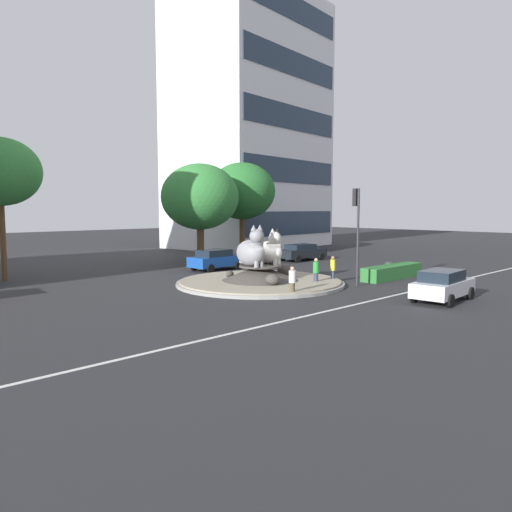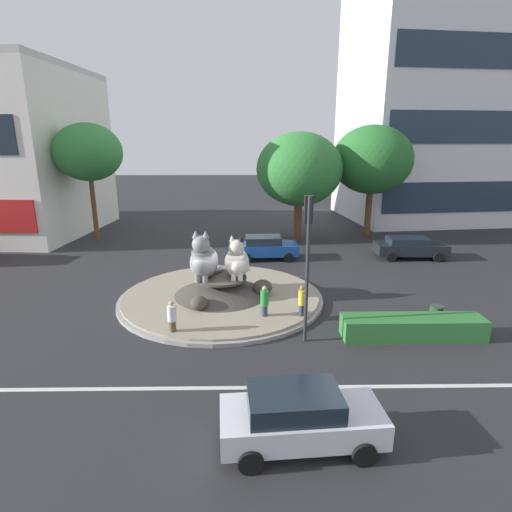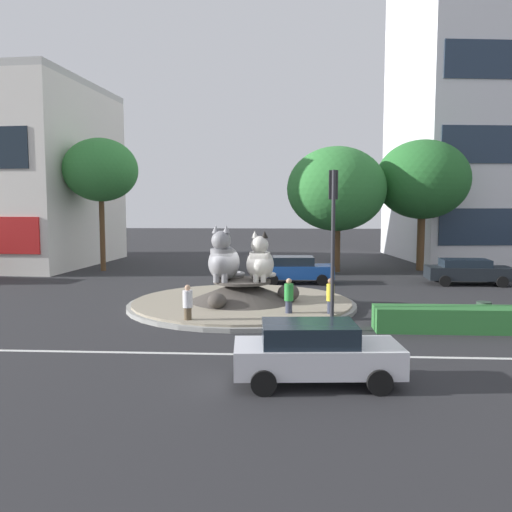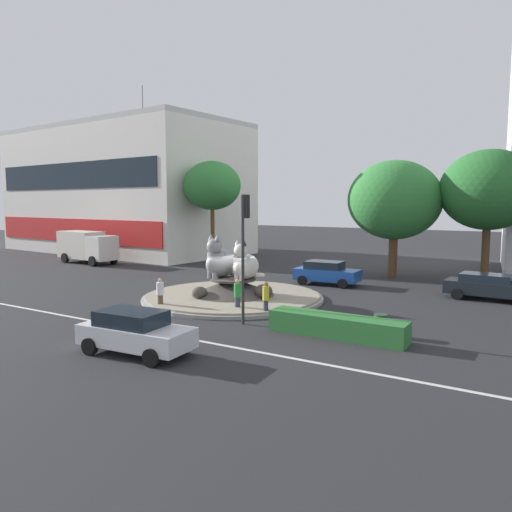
{
  "view_description": "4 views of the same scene",
  "coord_description": "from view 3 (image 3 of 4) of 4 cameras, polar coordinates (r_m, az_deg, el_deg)",
  "views": [
    {
      "loc": [
        -21.21,
        -21.55,
        4.69
      ],
      "look_at": [
        0.16,
        0.54,
        1.72
      ],
      "focal_mm": 34.65,
      "sensor_mm": 36.0,
      "label": 1
    },
    {
      "loc": [
        1.48,
        -19.44,
        7.82
      ],
      "look_at": [
        1.82,
        2.55,
        1.58
      ],
      "focal_mm": 28.37,
      "sensor_mm": 36.0,
      "label": 2
    },
    {
      "loc": [
        2.03,
        -23.93,
        4.64
      ],
      "look_at": [
        0.54,
        1.64,
        2.16
      ],
      "focal_mm": 37.4,
      "sensor_mm": 36.0,
      "label": 3
    },
    {
      "loc": [
        15.75,
        -22.93,
        5.52
      ],
      "look_at": [
        0.16,
        2.25,
        2.29
      ],
      "focal_mm": 34.46,
      "sensor_mm": 36.0,
      "label": 4
    }
  ],
  "objects": [
    {
      "name": "ground_plane",
      "position": [
        24.46,
        -1.5,
        -5.41
      ],
      "size": [
        160.0,
        160.0,
        0.0
      ],
      "primitive_type": "plane",
      "color": "#28282B"
    },
    {
      "name": "lane_centreline",
      "position": [
        16.9,
        -3.76,
        -10.41
      ],
      "size": [
        112.0,
        0.2,
        0.01
      ],
      "primitive_type": "cube",
      "color": "silver",
      "rests_on": "ground"
    },
    {
      "name": "roundabout_island",
      "position": [
        24.37,
        -1.45,
        -4.47
      ],
      "size": [
        10.36,
        10.36,
        1.22
      ],
      "color": "gray",
      "rests_on": "ground"
    },
    {
      "name": "cat_statue_grey",
      "position": [
        24.12,
        -3.48,
        -0.44
      ],
      "size": [
        1.84,
        2.62,
        2.52
      ],
      "rotation": [
        0.0,
        0.0,
        -1.66
      ],
      "color": "gray",
      "rests_on": "roundabout_island"
    },
    {
      "name": "cat_statue_white",
      "position": [
        24.08,
        0.45,
        -0.66
      ],
      "size": [
        1.41,
        2.26,
        2.27
      ],
      "rotation": [
        0.0,
        0.0,
        -1.55
      ],
      "color": "silver",
      "rests_on": "roundabout_island"
    },
    {
      "name": "traffic_light_mast",
      "position": [
        19.53,
        8.24,
        3.73
      ],
      "size": [
        0.32,
        0.46,
        5.87
      ],
      "rotation": [
        0.0,
        0.0,
        1.56
      ],
      "color": "#2D2D33",
      "rests_on": "ground"
    },
    {
      "name": "clipped_hedge_strip",
      "position": [
        20.95,
        20.42,
        -6.36
      ],
      "size": [
        5.8,
        1.2,
        0.9
      ],
      "primitive_type": "cube",
      "color": "#2D7033",
      "rests_on": "ground"
    },
    {
      "name": "broadleaf_tree_behind_island",
      "position": [
        38.83,
        -16.29,
        8.79
      ],
      "size": [
        5.12,
        5.12,
        9.21
      ],
      "color": "brown",
      "rests_on": "ground"
    },
    {
      "name": "second_tree_near_tower",
      "position": [
        39.31,
        17.38,
        7.78
      ],
      "size": [
        6.47,
        6.47,
        9.13
      ],
      "color": "brown",
      "rests_on": "ground"
    },
    {
      "name": "third_tree_left",
      "position": [
        37.09,
        8.6,
        7.08
      ],
      "size": [
        6.77,
        6.77,
        8.58
      ],
      "color": "brown",
      "rests_on": "ground"
    },
    {
      "name": "pedestrian_green_shirt",
      "position": [
        21.57,
        3.53,
        -4.5
      ],
      "size": [
        0.37,
        0.37,
        1.69
      ],
      "rotation": [
        0.0,
        0.0,
        6.26
      ],
      "color": "#33384C",
      "rests_on": "ground"
    },
    {
      "name": "pedestrian_yellow_shirt",
      "position": [
        21.63,
        7.96,
        -4.45
      ],
      "size": [
        0.32,
        0.32,
        1.7
      ],
      "rotation": [
        0.0,
        0.0,
        3.33
      ],
      "color": "#33384C",
      "rests_on": "ground"
    },
    {
      "name": "pedestrian_white_shirt",
      "position": [
        20.45,
        -7.31,
        -5.21
      ],
      "size": [
        0.38,
        0.38,
        1.62
      ],
      "rotation": [
        0.0,
        0.0,
        1.32
      ],
      "color": "brown",
      "rests_on": "ground"
    },
    {
      "name": "sedan_on_far_lane",
      "position": [
        14.11,
        6.33,
        -10.16
      ],
      "size": [
        4.42,
        2.26,
        1.6
      ],
      "rotation": [
        0.0,
        0.0,
        0.08
      ],
      "color": "silver",
      "rests_on": "ground"
    },
    {
      "name": "hatchback_near_shophouse",
      "position": [
        33.27,
        21.72,
        -1.5
      ],
      "size": [
        4.81,
        2.2,
        1.49
      ],
      "rotation": [
        0.0,
        0.0,
        -0.04
      ],
      "color": "black",
      "rests_on": "ground"
    },
    {
      "name": "parked_car_right",
      "position": [
        31.58,
        4.26,
        -1.41
      ],
      "size": [
        4.36,
        2.23,
        1.59
      ],
      "rotation": [
        0.0,
        0.0,
        0.04
      ],
      "color": "#19479E",
      "rests_on": "ground"
    },
    {
      "name": "litter_bin",
      "position": [
        22.48,
        23.17,
        -5.66
      ],
      "size": [
        0.56,
        0.56,
        0.9
      ],
      "color": "#2D4233",
      "rests_on": "ground"
    }
  ]
}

